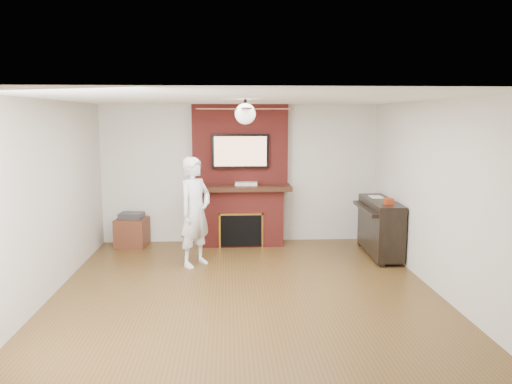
{
  "coord_description": "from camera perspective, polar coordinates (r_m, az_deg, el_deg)",
  "views": [
    {
      "loc": [
        -0.23,
        -6.29,
        2.29
      ],
      "look_at": [
        0.19,
        0.9,
        1.19
      ],
      "focal_mm": 35.0,
      "sensor_mm": 36.0,
      "label": 1
    }
  ],
  "objects": [
    {
      "name": "tv",
      "position": [
        8.82,
        -1.8,
        4.69
      ],
      "size": [
        1.0,
        0.08,
        0.6
      ],
      "color": "black",
      "rests_on": "fireplace"
    },
    {
      "name": "room_shell",
      "position": [
        6.38,
        -1.2,
        -0.72
      ],
      "size": [
        5.36,
        5.86,
        2.86
      ],
      "color": "#4C3316",
      "rests_on": "ground"
    },
    {
      "name": "candle_green",
      "position": [
        8.89,
        -1.48,
        -5.94
      ],
      "size": [
        0.07,
        0.07,
        0.1
      ],
      "primitive_type": "cylinder",
      "color": "#537B31",
      "rests_on": "ground"
    },
    {
      "name": "side_table",
      "position": [
        9.16,
        -13.98,
        -4.31
      ],
      "size": [
        0.58,
        0.58,
        0.6
      ],
      "rotation": [
        0.0,
        0.0,
        -0.12
      ],
      "color": "#4F2516",
      "rests_on": "ground"
    },
    {
      "name": "person",
      "position": [
        7.68,
        -6.97,
        -2.28
      ],
      "size": [
        0.71,
        0.74,
        1.68
      ],
      "primitive_type": "imported",
      "rotation": [
        0.0,
        0.0,
        0.89
      ],
      "color": "white",
      "rests_on": "ground"
    },
    {
      "name": "candle_blue",
      "position": [
        8.89,
        -0.24,
        -5.96
      ],
      "size": [
        0.06,
        0.06,
        0.09
      ],
      "primitive_type": "cylinder",
      "color": "navy",
      "rests_on": "ground"
    },
    {
      "name": "candle_orange",
      "position": [
        8.92,
        -2.83,
        -5.85
      ],
      "size": [
        0.07,
        0.07,
        0.11
      ],
      "primitive_type": "cylinder",
      "color": "orange",
      "rests_on": "ground"
    },
    {
      "name": "cable_box",
      "position": [
        8.83,
        -1.12,
        0.96
      ],
      "size": [
        0.4,
        0.25,
        0.06
      ],
      "primitive_type": "cube",
      "rotation": [
        0.0,
        0.0,
        -0.06
      ],
      "color": "silver",
      "rests_on": "fireplace"
    },
    {
      "name": "candle_cream",
      "position": [
        8.94,
        -1.41,
        -5.81
      ],
      "size": [
        0.08,
        0.08,
        0.11
      ],
      "primitive_type": "cylinder",
      "color": "beige",
      "rests_on": "ground"
    },
    {
      "name": "fireplace",
      "position": [
        8.93,
        -1.79,
        0.32
      ],
      "size": [
        1.78,
        0.64,
        2.5
      ],
      "color": "maroon",
      "rests_on": "ground"
    },
    {
      "name": "piano",
      "position": [
        8.49,
        13.95,
        -3.77
      ],
      "size": [
        0.57,
        1.44,
        1.02
      ],
      "rotation": [
        0.0,
        0.0,
        -0.03
      ],
      "color": "black",
      "rests_on": "ground"
    },
    {
      "name": "ceiling_fan",
      "position": [
        6.29,
        -1.23,
        9.04
      ],
      "size": [
        1.21,
        1.21,
        0.31
      ],
      "color": "black",
      "rests_on": "room_shell"
    }
  ]
}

